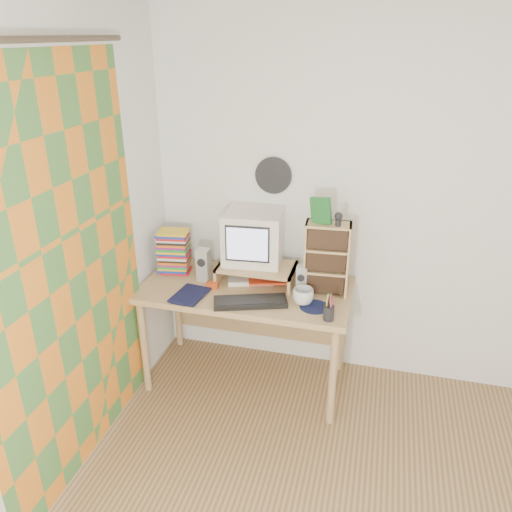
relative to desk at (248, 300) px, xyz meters
The scene contains 19 objects.
back_wall 1.25m from the desk, 16.59° to the left, with size 3.50×3.50×0.00m, color white.
curtain 1.29m from the desk, 125.22° to the right, with size 2.20×2.20×0.00m, color orange.
wall_disc 0.87m from the desk, 70.78° to the left, with size 0.25×0.25×0.02m, color black.
desk is the anchor object (origin of this frame).
monitor_riser 0.24m from the desk, 36.34° to the left, with size 0.52×0.30×0.12m.
crt_monitor 0.44m from the desk, 83.35° to the left, with size 0.37×0.37×0.35m, color silver.
speaker_left 0.40m from the desk, behind, with size 0.08×0.08×0.22m, color silver.
speaker_right 0.44m from the desk, ahead, with size 0.07×0.07×0.19m, color silver.
keyboard 0.33m from the desk, 71.86° to the right, with size 0.46×0.15×0.03m, color black.
dvd_stack 0.62m from the desk, behind, with size 0.21×0.15×0.29m, color brown, non-canonical shape.
cd_rack 0.64m from the desk, ahead, with size 0.29×0.15×0.48m, color tan.
mug 0.49m from the desk, 24.85° to the right, with size 0.13×0.13×0.10m, color silver.
diary 0.51m from the desk, 146.32° to the right, with size 0.23×0.17×0.05m, color black.
mousepad 0.55m from the desk, 23.80° to the right, with size 0.19×0.19×0.00m, color #0F1133.
pen_cup 0.71m from the desk, 30.04° to the right, with size 0.06×0.06×0.13m, color black, non-canonical shape.
papers 0.17m from the desk, 52.85° to the left, with size 0.30×0.22×0.04m, color silver, non-canonical shape.
red_box 0.29m from the desk, 147.63° to the right, with size 0.08×0.05×0.04m, color #C14114.
game_box 0.84m from the desk, ahead, with size 0.13×0.03×0.17m, color #1B5F27.
webcam 0.87m from the desk, ahead, with size 0.05×0.05×0.09m, color black, non-canonical shape.
Camera 1 is at (-0.22, -1.47, 2.30)m, focal length 35.00 mm.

